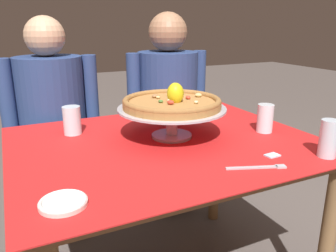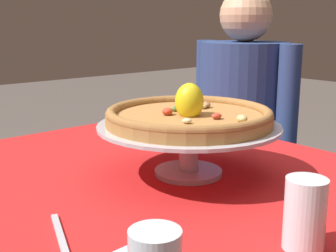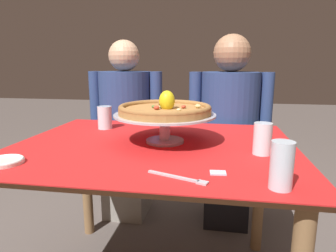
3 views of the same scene
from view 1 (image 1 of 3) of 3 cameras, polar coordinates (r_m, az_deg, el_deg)
The scene contains 11 objects.
dining_table at distance 1.39m, azimuth -0.29°, elevation -6.49°, with size 1.19×0.96×0.72m.
pizza_stand at distance 1.37m, azimuth 0.65°, elevation 2.01°, with size 0.44×0.44×0.13m.
pizza at distance 1.36m, azimuth 0.69°, elevation 4.06°, with size 0.40×0.40×0.10m.
water_glass_side_right at distance 1.51m, azimuth 16.08°, elevation 1.02°, with size 0.07×0.07×0.12m.
water_glass_front_right at distance 1.30m, azimuth 25.46°, elevation -2.33°, with size 0.06×0.06×0.13m.
water_glass_back_left at distance 1.48m, azimuth -15.89°, elevation 0.62°, with size 0.07×0.07×0.12m.
side_plate at distance 0.93m, azimuth -17.30°, elevation -12.22°, with size 0.13×0.13×0.02m.
dinner_fork at distance 1.14m, azimuth 15.22°, elevation -6.75°, with size 0.19×0.09×0.01m.
sugar_packet at distance 1.26m, azimuth 17.23°, elevation -4.76°, with size 0.05×0.04×0.01m, color silver.
diner_left at distance 1.95m, azimuth -18.59°, elevation -1.29°, with size 0.50×0.35×1.21m.
diner_right at distance 2.13m, azimuth -0.03°, elevation 1.87°, with size 0.52×0.37×1.23m.
Camera 1 is at (-0.55, -1.15, 1.17)m, focal length 36.05 mm.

